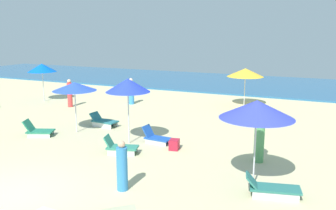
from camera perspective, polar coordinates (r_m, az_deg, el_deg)
The scene contains 17 objects.
ground_plane at distance 11.52m, azimuth -24.20°, elevation -13.09°, with size 60.00×60.00×0.00m, color beige.
ocean at distance 32.36m, azimuth 9.68°, elevation 3.46°, with size 60.00×11.50×0.12m, color #275F8F.
umbrella_0 at distance 22.48m, azimuth 12.05°, elevation 5.01°, with size 2.20×2.20×2.35m.
umbrella_1 at distance 14.74m, azimuth -6.32°, elevation 3.09°, with size 1.81×1.81×2.71m.
lounge_chair_1_0 at distance 15.15m, azimuth -1.87°, elevation -5.11°, with size 1.25×0.66×0.71m.
lounge_chair_1_1 at distance 14.01m, azimuth -7.54°, elevation -6.56°, with size 1.36×0.93×0.70m.
umbrella_2 at distance 25.07m, azimuth -19.17°, elevation 5.55°, with size 1.83×1.83×2.48m.
umbrella_3 at distance 16.89m, azimuth -14.47°, elevation 2.82°, with size 1.97×1.97×2.32m.
lounge_chair_3_0 at distance 17.98m, azimuth -10.11°, elevation -2.52°, with size 1.40×0.71×0.65m.
lounge_chair_3_1 at distance 17.15m, azimuth -19.75°, elevation -3.77°, with size 1.40×1.09×0.73m.
umbrella_4 at distance 10.92m, azimuth 13.78°, elevation -0.67°, with size 2.21×2.21×2.63m.
lounge_chair_4_0 at distance 10.93m, azimuth 15.92°, elevation -12.46°, with size 1.62×0.92×0.62m.
beachgoer_1 at distance 10.82m, azimuth -7.23°, elevation -9.67°, with size 0.44×0.44×1.51m.
beachgoer_2 at distance 23.03m, azimuth -5.81°, elevation 2.03°, with size 0.40×0.40×1.66m.
beachgoer_4 at distance 22.88m, azimuth -15.17°, elevation 1.72°, with size 0.36×0.36×1.70m.
beachgoer_5 at distance 13.31m, azimuth 14.12°, elevation -5.51°, with size 0.41×0.41×1.65m.
cooler_box_0 at distance 14.39m, azimuth 0.99°, elevation -6.23°, with size 0.47×0.36×0.40m, color red.
Camera 1 is at (8.12, -6.73, 4.64)m, focal length 38.82 mm.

